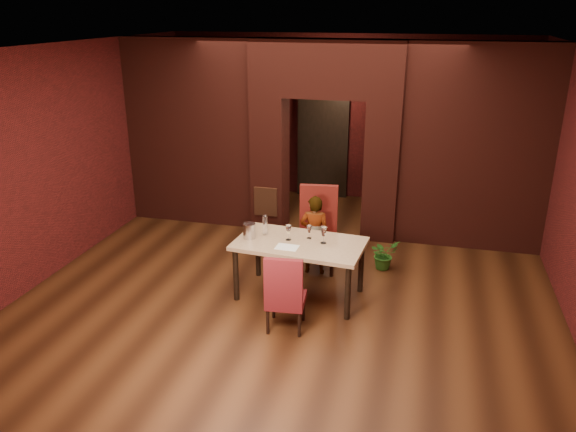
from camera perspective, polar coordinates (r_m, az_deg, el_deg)
name	(u,v)px	position (r m, az deg, el deg)	size (l,w,h in m)	color
floor	(296,282)	(8.02, 0.84, -6.68)	(8.00, 8.00, 0.00)	#452411
ceiling	(298,47)	(7.15, 0.98, 16.78)	(7.00, 8.00, 0.04)	silver
wall_back	(344,118)	(11.25, 5.72, 9.84)	(7.00, 0.04, 3.20)	maroon
wall_front	(159,334)	(3.95, -13.01, -11.56)	(7.00, 0.04, 3.20)	maroon
wall_left	(65,157)	(8.88, -21.74, 5.61)	(0.04, 8.00, 3.20)	maroon
pillar_left	(270,163)	(9.64, -1.84, 5.39)	(0.55, 0.55, 2.30)	maroon
pillar_right	(382,171)	(9.31, 9.50, 4.56)	(0.55, 0.55, 2.30)	maroon
lintel	(327,69)	(9.14, 3.97, 14.72)	(2.45, 0.55, 0.90)	maroon
wing_wall_left	(192,133)	(10.01, -9.75, 8.32)	(2.27, 0.35, 3.20)	maroon
wing_wall_right	(475,149)	(9.20, 18.50, 6.49)	(2.27, 0.35, 3.20)	maroon
vent_panel	(266,202)	(9.55, -2.29, 1.46)	(0.40, 0.03, 0.50)	#974D2B
rear_door	(323,145)	(11.37, 3.57, 7.18)	(0.90, 0.08, 2.10)	black
rear_door_frame	(323,146)	(11.34, 3.54, 7.14)	(1.02, 0.04, 2.22)	black
dining_table	(299,269)	(7.49, 1.17, -5.40)	(1.67, 0.94, 0.78)	tan
chair_far	(317,230)	(8.17, 2.98, -1.45)	(0.56, 0.56, 1.23)	maroon
chair_near	(286,291)	(6.73, -0.20, -7.59)	(0.45, 0.45, 0.99)	maroon
person_seated	(314,235)	(8.07, 2.71, -1.92)	(0.43, 0.28, 1.18)	white
wine_glass_a	(288,233)	(7.35, 0.05, -1.71)	(0.08, 0.08, 0.20)	white
wine_glass_b	(309,232)	(7.41, 2.17, -1.63)	(0.07, 0.07, 0.18)	white
wine_glass_c	(324,235)	(7.26, 3.63, -1.96)	(0.09, 0.09, 0.22)	white
tasting_sheet	(287,247)	(7.17, -0.10, -3.19)	(0.28, 0.21, 0.00)	white
wine_bucket	(249,231)	(7.43, -3.94, -1.51)	(0.17, 0.17, 0.20)	#BCBBC3
water_bottle	(265,225)	(7.51, -2.34, -0.88)	(0.07, 0.07, 0.29)	white
potted_plant	(384,254)	(8.44, 9.70, -3.84)	(0.41, 0.35, 0.45)	#2A681D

